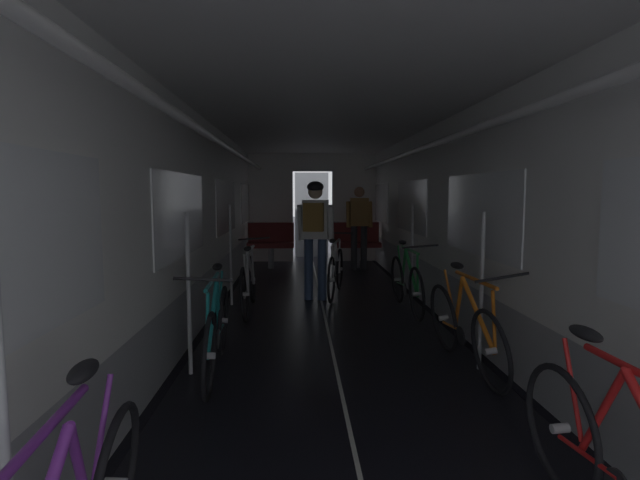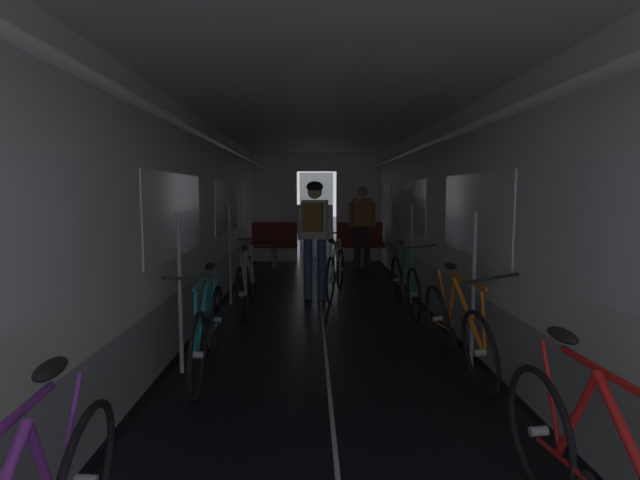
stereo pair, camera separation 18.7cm
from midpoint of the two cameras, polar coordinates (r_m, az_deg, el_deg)
The scene contains 11 objects.
train_car_shell at distance 5.62m, azimuth -0.15°, elevation 6.95°, with size 3.14×12.34×2.57m.
bench_seat_far_left at distance 10.15m, azimuth -6.34°, elevation -0.09°, with size 0.98×0.51×0.95m.
bench_seat_far_right at distance 10.20m, azimuth 3.81°, elevation -0.04°, with size 0.98×0.51×0.95m.
bicycle_teal at distance 4.35m, azimuth -13.30°, elevation -10.31°, with size 0.44×1.69×0.94m.
bicycle_red at distance 2.55m, azimuth 30.71°, elevation -22.70°, with size 0.44×1.69×0.94m.
bicycle_green at distance 6.50m, azimuth 9.33°, elevation -4.95°, with size 0.44×1.69×0.95m.
bicycle_silver at distance 6.48m, azimuth -9.23°, elevation -4.98°, with size 0.44×1.69×0.94m.
bicycle_orange at distance 4.50m, azimuth 15.53°, elevation -9.84°, with size 0.45×1.69×0.96m.
person_cyclist_aisle at distance 6.99m, azimuth -1.34°, elevation 1.54°, with size 0.56×0.44×1.73m.
bicycle_white_in_aisle at distance 7.34m, azimuth 1.13°, elevation -3.66°, with size 0.50×1.66×0.93m.
person_standing_near_bench at distance 9.79m, azimuth 4.08°, elevation 2.12°, with size 0.53×0.23×1.69m.
Camera 1 is at (-0.34, -2.01, 1.56)m, focal length 27.17 mm.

